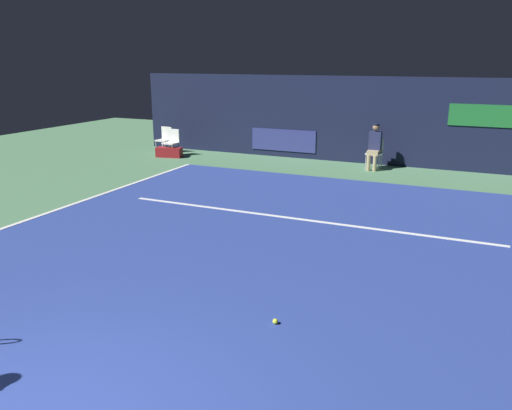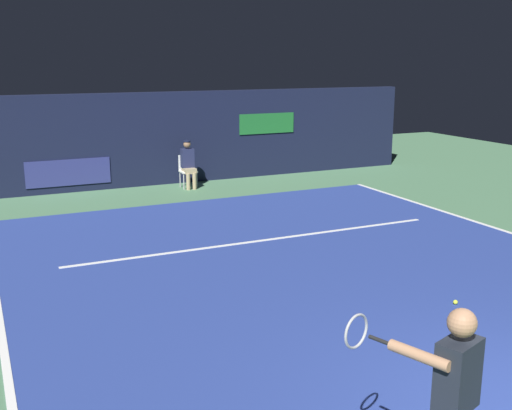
# 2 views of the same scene
# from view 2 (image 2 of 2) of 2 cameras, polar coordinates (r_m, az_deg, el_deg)

# --- Properties ---
(ground_plane) EXTENTS (30.65, 30.65, 0.00)m
(ground_plane) POSITION_cam_2_polar(r_m,az_deg,el_deg) (10.42, 5.45, -6.36)
(ground_plane) COLOR #4C7A56
(court_surface) EXTENTS (9.88, 11.85, 0.01)m
(court_surface) POSITION_cam_2_polar(r_m,az_deg,el_deg) (10.42, 5.45, -6.33)
(court_surface) COLOR navy
(court_surface) RESTS_ON ground
(line_sideline_right) EXTENTS (0.10, 11.85, 0.01)m
(line_sideline_right) POSITION_cam_2_polar(r_m,az_deg,el_deg) (9.14, -22.58, -10.20)
(line_sideline_right) COLOR white
(line_sideline_right) RESTS_ON court_surface
(line_service) EXTENTS (7.71, 0.10, 0.01)m
(line_service) POSITION_cam_2_polar(r_m,az_deg,el_deg) (12.16, 0.52, -3.31)
(line_service) COLOR white
(line_service) RESTS_ON court_surface
(back_wall) EXTENTS (15.66, 0.33, 2.60)m
(back_wall) POSITION_cam_2_polar(r_m,az_deg,el_deg) (17.76, -8.40, 6.12)
(back_wall) COLOR #141933
(back_wall) RESTS_ON ground
(tennis_player) EXTENTS (0.85, 0.91, 1.73)m
(tennis_player) POSITION_cam_2_polar(r_m,az_deg,el_deg) (5.15, 17.68, -16.70)
(tennis_player) COLOR tan
(tennis_player) RESTS_ON ground
(line_judge_on_chair) EXTENTS (0.44, 0.53, 1.32)m
(line_judge_on_chair) POSITION_cam_2_polar(r_m,az_deg,el_deg) (17.11, -6.30, 3.83)
(line_judge_on_chair) COLOR white
(line_judge_on_chair) RESTS_ON ground
(tennis_ball) EXTENTS (0.07, 0.07, 0.07)m
(tennis_ball) POSITION_cam_2_polar(r_m,az_deg,el_deg) (9.56, 17.97, -8.55)
(tennis_ball) COLOR #CCE033
(tennis_ball) RESTS_ON court_surface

